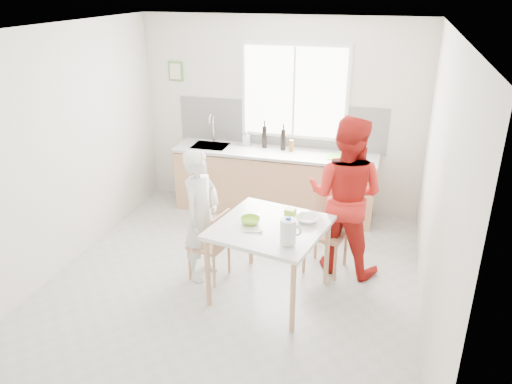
{
  "coord_description": "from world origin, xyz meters",
  "views": [
    {
      "loc": [
        1.54,
        -4.46,
        3.1
      ],
      "look_at": [
        0.23,
        0.2,
        1.05
      ],
      "focal_mm": 35.0,
      "sensor_mm": 36.0,
      "label": 1
    }
  ],
  "objects_px": {
    "dining_table": "(270,233)",
    "bowl_green": "(250,221)",
    "chair_far": "(329,226)",
    "wine_bottle_b": "(283,140)",
    "chair_left": "(213,242)",
    "person_red": "(345,196)",
    "milk_jug": "(288,231)",
    "wine_bottle_a": "(264,137)",
    "bowl_white": "(307,219)",
    "person_white": "(201,216)"
  },
  "relations": [
    {
      "from": "bowl_green",
      "to": "bowl_white",
      "type": "xyz_separation_m",
      "value": [
        0.55,
        0.19,
        -0.0
      ]
    },
    {
      "from": "bowl_green",
      "to": "chair_far",
      "type": "bearing_deg",
      "value": 46.18
    },
    {
      "from": "bowl_green",
      "to": "wine_bottle_a",
      "type": "relative_size",
      "value": 0.63
    },
    {
      "from": "person_red",
      "to": "wine_bottle_b",
      "type": "relative_size",
      "value": 6.06
    },
    {
      "from": "dining_table",
      "to": "person_red",
      "type": "distance_m",
      "value": 1.02
    },
    {
      "from": "person_red",
      "to": "milk_jug",
      "type": "bearing_deg",
      "value": 81.02
    },
    {
      "from": "wine_bottle_a",
      "to": "person_white",
      "type": "bearing_deg",
      "value": -95.38
    },
    {
      "from": "chair_far",
      "to": "milk_jug",
      "type": "height_order",
      "value": "milk_jug"
    },
    {
      "from": "dining_table",
      "to": "person_red",
      "type": "relative_size",
      "value": 0.69
    },
    {
      "from": "chair_left",
      "to": "wine_bottle_a",
      "type": "relative_size",
      "value": 2.54
    },
    {
      "from": "bowl_green",
      "to": "wine_bottle_b",
      "type": "relative_size",
      "value": 0.67
    },
    {
      "from": "chair_far",
      "to": "chair_left",
      "type": "bearing_deg",
      "value": -141.68
    },
    {
      "from": "bowl_green",
      "to": "wine_bottle_a",
      "type": "bearing_deg",
      "value": 101.08
    },
    {
      "from": "person_white",
      "to": "milk_jug",
      "type": "height_order",
      "value": "person_white"
    },
    {
      "from": "dining_table",
      "to": "milk_jug",
      "type": "relative_size",
      "value": 4.7
    },
    {
      "from": "chair_left",
      "to": "bowl_green",
      "type": "xyz_separation_m",
      "value": [
        0.47,
        -0.15,
        0.4
      ]
    },
    {
      "from": "chair_far",
      "to": "wine_bottle_b",
      "type": "bearing_deg",
      "value": 133.34
    },
    {
      "from": "wine_bottle_b",
      "to": "milk_jug",
      "type": "bearing_deg",
      "value": -75.99
    },
    {
      "from": "milk_jug",
      "to": "chair_left",
      "type": "bearing_deg",
      "value": 164.58
    },
    {
      "from": "dining_table",
      "to": "chair_far",
      "type": "distance_m",
      "value": 0.92
    },
    {
      "from": "milk_jug",
      "to": "wine_bottle_a",
      "type": "distance_m",
      "value": 2.64
    },
    {
      "from": "milk_jug",
      "to": "wine_bottle_a",
      "type": "bearing_deg",
      "value": 121.24
    },
    {
      "from": "chair_left",
      "to": "chair_far",
      "type": "xyz_separation_m",
      "value": [
        1.18,
        0.6,
        0.07
      ]
    },
    {
      "from": "person_red",
      "to": "wine_bottle_b",
      "type": "bearing_deg",
      "value": -41.86
    },
    {
      "from": "wine_bottle_b",
      "to": "person_red",
      "type": "bearing_deg",
      "value": -53.4
    },
    {
      "from": "chair_far",
      "to": "wine_bottle_b",
      "type": "distance_m",
      "value": 1.72
    },
    {
      "from": "bowl_green",
      "to": "bowl_white",
      "type": "height_order",
      "value": "bowl_green"
    },
    {
      "from": "bowl_white",
      "to": "wine_bottle_a",
      "type": "height_order",
      "value": "wine_bottle_a"
    },
    {
      "from": "bowl_green",
      "to": "person_white",
      "type": "bearing_deg",
      "value": 163.93
    },
    {
      "from": "wine_bottle_a",
      "to": "dining_table",
      "type": "bearing_deg",
      "value": -73.7
    },
    {
      "from": "person_red",
      "to": "wine_bottle_a",
      "type": "xyz_separation_m",
      "value": [
        -1.3,
        1.4,
        0.17
      ]
    },
    {
      "from": "dining_table",
      "to": "milk_jug",
      "type": "distance_m",
      "value": 0.48
    },
    {
      "from": "wine_bottle_a",
      "to": "wine_bottle_b",
      "type": "xyz_separation_m",
      "value": [
        0.28,
        -0.03,
        -0.01
      ]
    },
    {
      "from": "chair_left",
      "to": "person_red",
      "type": "bearing_deg",
      "value": 125.95
    },
    {
      "from": "bowl_white",
      "to": "bowl_green",
      "type": "bearing_deg",
      "value": -160.58
    },
    {
      "from": "chair_left",
      "to": "chair_far",
      "type": "height_order",
      "value": "chair_far"
    },
    {
      "from": "bowl_white",
      "to": "person_white",
      "type": "bearing_deg",
      "value": -179.08
    },
    {
      "from": "person_red",
      "to": "bowl_white",
      "type": "height_order",
      "value": "person_red"
    },
    {
      "from": "bowl_green",
      "to": "person_red",
      "type": "bearing_deg",
      "value": 40.86
    },
    {
      "from": "dining_table",
      "to": "bowl_white",
      "type": "xyz_separation_m",
      "value": [
        0.34,
        0.18,
        0.11
      ]
    },
    {
      "from": "chair_left",
      "to": "bowl_white",
      "type": "height_order",
      "value": "bowl_white"
    },
    {
      "from": "wine_bottle_a",
      "to": "milk_jug",
      "type": "bearing_deg",
      "value": -70.31
    },
    {
      "from": "bowl_green",
      "to": "bowl_white",
      "type": "bearing_deg",
      "value": 19.42
    },
    {
      "from": "milk_jug",
      "to": "bowl_green",
      "type": "bearing_deg",
      "value": 156.38
    },
    {
      "from": "dining_table",
      "to": "bowl_green",
      "type": "relative_size",
      "value": 6.19
    },
    {
      "from": "bowl_green",
      "to": "bowl_white",
      "type": "distance_m",
      "value": 0.58
    },
    {
      "from": "bowl_green",
      "to": "wine_bottle_b",
      "type": "height_order",
      "value": "wine_bottle_b"
    },
    {
      "from": "chair_left",
      "to": "wine_bottle_a",
      "type": "distance_m",
      "value": 2.11
    },
    {
      "from": "chair_far",
      "to": "wine_bottle_a",
      "type": "relative_size",
      "value": 2.93
    },
    {
      "from": "bowl_green",
      "to": "wine_bottle_b",
      "type": "xyz_separation_m",
      "value": [
        -0.15,
        2.13,
        0.22
      ]
    }
  ]
}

